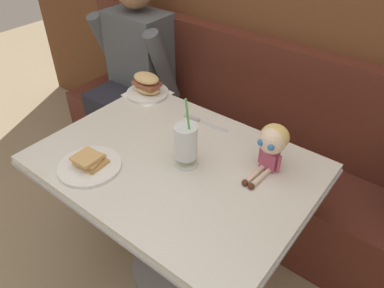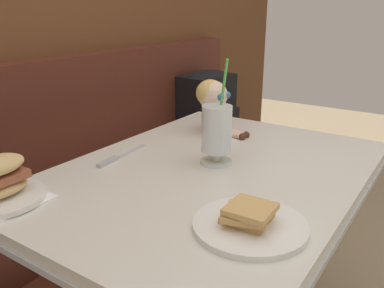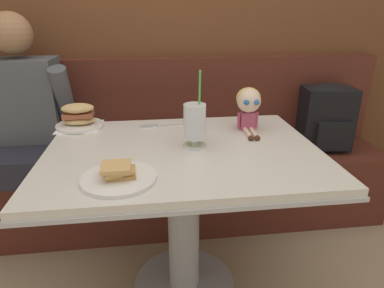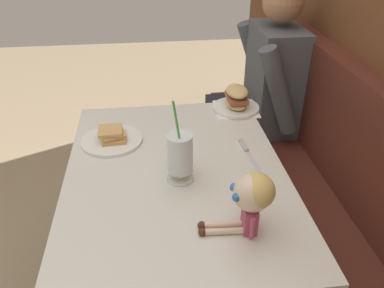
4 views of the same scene
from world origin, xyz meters
name	(u,v)px [view 3 (image 3 of 4)]	position (x,y,z in m)	size (l,w,h in m)	color
wood_panel_wall	(167,21)	(0.00, 1.05, 1.20)	(4.40, 0.08, 2.40)	brown
booth_bench	(174,171)	(0.00, 0.81, 0.33)	(2.60, 0.48, 1.00)	#512319
diner_table	(183,191)	(0.00, 0.18, 0.54)	(1.11, 0.81, 0.74)	silver
toast_plate	(119,176)	(-0.24, -0.06, 0.76)	(0.25, 0.25, 0.06)	white
milkshake_glass	(195,123)	(0.05, 0.19, 0.84)	(0.10, 0.10, 0.32)	silver
sandwich_plate	(79,118)	(-0.46, 0.51, 0.79)	(0.22, 0.22, 0.12)	white
butter_knife	(156,126)	(-0.10, 0.47, 0.74)	(0.24, 0.04, 0.01)	silver
seated_doll	(249,103)	(0.32, 0.37, 0.87)	(0.12, 0.22, 0.20)	#B74C6B
backpack	(327,116)	(0.95, 0.78, 0.66)	(0.32, 0.28, 0.41)	black
diner_patron	(24,114)	(-0.81, 0.76, 0.74)	(0.55, 0.48, 0.81)	#4C5156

